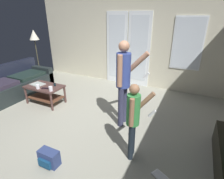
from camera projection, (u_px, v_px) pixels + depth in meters
The scene contains 13 objects.
ground_plane at pixel (77, 124), 3.60m from camera, with size 6.04×5.37×0.02m, color gray.
wall_back_with_doors at pixel (128, 41), 5.27m from camera, with size 6.04×0.09×2.70m.
leather_couch at pixel (13, 86), 4.76m from camera, with size 0.86×2.08×0.82m.
coffee_table at pixel (45, 91), 4.33m from camera, with size 0.89×0.53×0.46m.
person_adult at pixel (124, 78), 3.24m from camera, with size 0.57×0.45×1.64m.
person_child at pixel (134, 116), 2.51m from camera, with size 0.38×0.37×1.20m.
floor_lamp at pixel (34, 39), 5.47m from camera, with size 0.28×0.28×1.62m.
backpack at pixel (49, 158), 2.57m from camera, with size 0.30×0.19×0.24m.
laptop_closed at pixel (38, 84), 4.36m from camera, with size 0.32×0.25×0.02m, color #AFB8B1.
cup_near_edge at pixel (38, 87), 4.10m from camera, with size 0.08×0.08×0.10m, color white.
cup_by_laptop at pixel (51, 89), 3.98m from camera, with size 0.08×0.08×0.11m, color white.
tv_remote_black at pixel (55, 85), 4.32m from camera, with size 0.17×0.05×0.02m, color black.
dvd_remote_slim at pixel (45, 88), 4.11m from camera, with size 0.17×0.05×0.02m, color black.
Camera 1 is at (1.97, -2.44, 2.03)m, focal length 28.50 mm.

